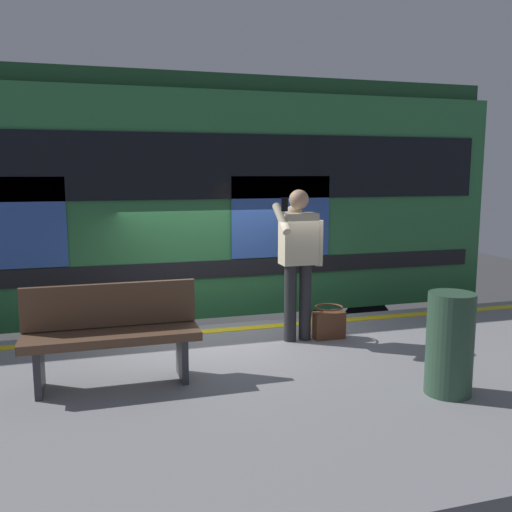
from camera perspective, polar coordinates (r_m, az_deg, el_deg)
The scene contains 10 objects.
ground_plane at distance 7.51m, azimuth -3.05°, elevation -15.19°, with size 24.85×24.85×0.00m, color #3D3D3F.
platform at distance 5.44m, azimuth 2.28°, elevation -18.37°, with size 14.25×4.19×1.12m, color gray.
safety_line at distance 6.85m, azimuth -2.54°, elevation -7.55°, with size 13.96×0.16×0.01m, color yellow.
track_rail_near at distance 8.90m, azimuth -5.43°, elevation -10.75°, with size 18.52×0.08×0.16m, color slate.
track_rail_far at distance 10.25m, azimuth -6.98°, elevation -8.16°, with size 18.52×0.08×0.16m, color slate.
train_carriage at distance 9.01m, azimuth -11.56°, elevation 6.04°, with size 10.55×2.76×4.22m.
passenger at distance 6.24m, azimuth 4.35°, elevation 0.40°, with size 0.57×0.55×1.72m.
handbag at distance 6.51m, azimuth 7.48°, elevation -6.88°, with size 0.36×0.33×0.38m.
bench at distance 5.23m, azimuth -14.62°, elevation -7.43°, with size 1.56×0.44×0.90m.
trash_bin at distance 5.11m, azimuth 19.30°, elevation -8.51°, with size 0.40×0.40×0.89m, color #2D4C38.
Camera 1 is at (1.56, 6.69, 3.03)m, focal length 38.91 mm.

